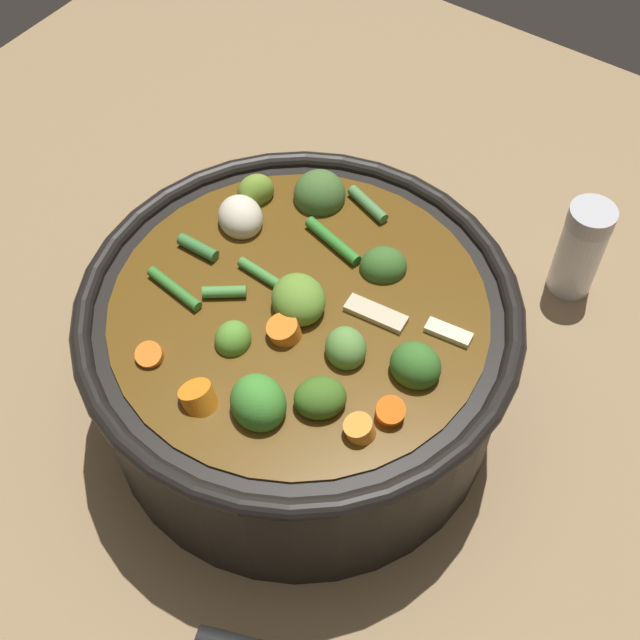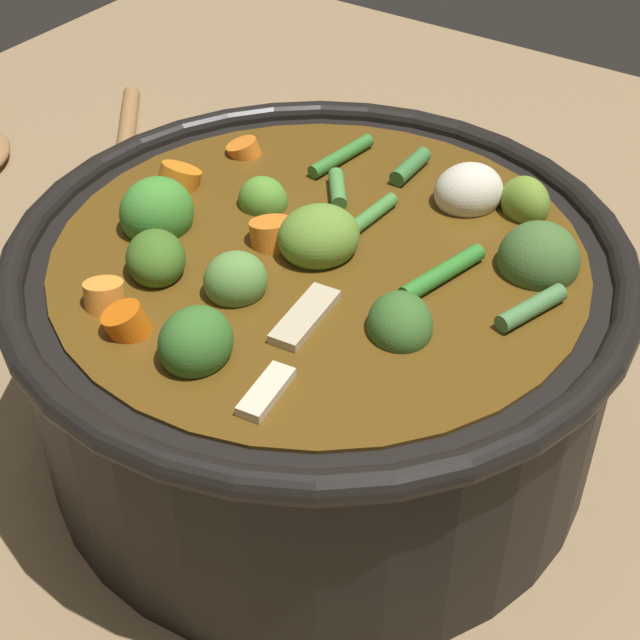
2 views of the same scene
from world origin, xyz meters
TOP-DOWN VIEW (x-y plane):
  - ground_plane at (0.00, 0.00)m, footprint 1.10×1.10m
  - cooking_pot at (-0.00, 0.00)m, footprint 0.31×0.31m
  - salt_shaker at (-0.23, 0.12)m, footprint 0.04×0.04m

SIDE VIEW (x-z plane):
  - ground_plane at x=0.00m, z-range 0.00..0.00m
  - salt_shaker at x=-0.23m, z-range 0.00..0.09m
  - cooking_pot at x=0.00m, z-range -0.01..0.14m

